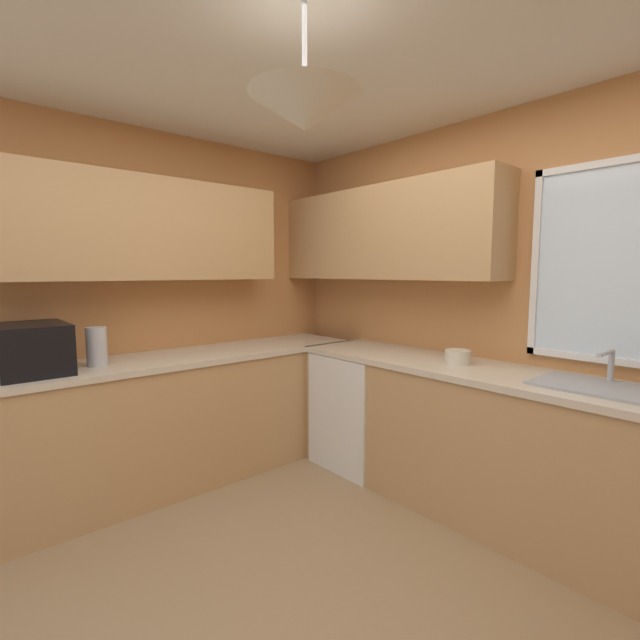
% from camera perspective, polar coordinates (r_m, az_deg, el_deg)
% --- Properties ---
extents(ground_plane, '(8.57, 8.57, 0.00)m').
position_cam_1_polar(ground_plane, '(2.34, -1.73, -34.01)').
color(ground_plane, '#997A56').
extents(room_shell, '(4.01, 3.52, 2.60)m').
position_cam_1_polar(room_shell, '(2.39, 1.22, 11.56)').
color(room_shell, '#C6844C').
rests_on(room_shell, ground_plane).
extents(counter_run_left, '(0.65, 3.13, 0.92)m').
position_cam_1_polar(counter_run_left, '(3.39, -19.91, -12.19)').
color(counter_run_left, tan).
rests_on(counter_run_left, ground_plane).
extents(counter_run_back, '(3.10, 0.65, 0.92)m').
position_cam_1_polar(counter_run_back, '(2.97, 23.26, -15.00)').
color(counter_run_back, tan).
rests_on(counter_run_back, ground_plane).
extents(dishwasher, '(0.60, 0.60, 0.87)m').
position_cam_1_polar(dishwasher, '(3.59, 5.41, -11.20)').
color(dishwasher, white).
rests_on(dishwasher, ground_plane).
extents(microwave, '(0.48, 0.36, 0.29)m').
position_cam_1_polar(microwave, '(3.08, -32.85, -3.09)').
color(microwave, black).
rests_on(microwave, counter_run_left).
extents(kettle, '(0.12, 0.12, 0.25)m').
position_cam_1_polar(kettle, '(3.13, -26.60, -3.04)').
color(kettle, '#B7B7BC').
rests_on(kettle, counter_run_left).
extents(sink_assembly, '(0.59, 0.40, 0.19)m').
position_cam_1_polar(sink_assembly, '(2.69, 32.10, -7.17)').
color(sink_assembly, '#9EA0A5').
rests_on(sink_assembly, counter_run_back).
extents(bowl, '(0.16, 0.16, 0.09)m').
position_cam_1_polar(bowl, '(3.01, 17.17, -4.53)').
color(bowl, beige).
rests_on(bowl, counter_run_back).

